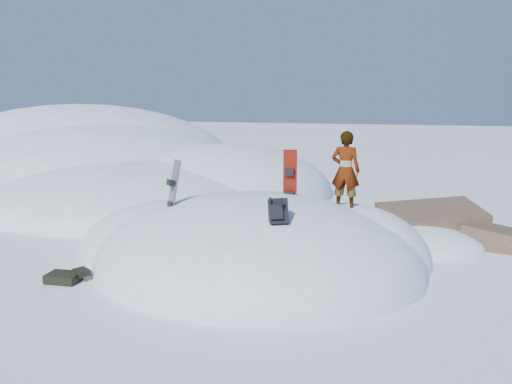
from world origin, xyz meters
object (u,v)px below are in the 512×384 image
(snowboard_dark, at_px, (172,196))
(person, at_px, (345,170))
(backpack, at_px, (278,211))
(snowboard_red, at_px, (290,186))

(snowboard_dark, relative_size, person, 0.93)
(snowboard_dark, relative_size, backpack, 2.86)
(snowboard_red, distance_m, backpack, 2.01)
(snowboard_dark, xyz_separation_m, person, (3.42, 1.13, 0.53))
(snowboard_red, height_order, backpack, snowboard_red)
(backpack, xyz_separation_m, person, (0.94, 1.96, 0.50))
(snowboard_red, bearing_deg, backpack, -88.19)
(person, bearing_deg, backpack, 69.46)
(backpack, bearing_deg, snowboard_dark, 134.68)
(snowboard_dark, xyz_separation_m, backpack, (2.48, -0.83, 0.02))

